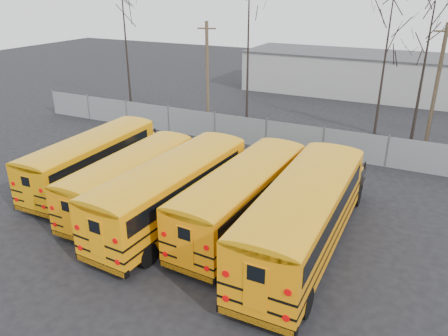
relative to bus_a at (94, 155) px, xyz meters
The scene contains 14 objects.
ground 7.04m from the bus_a, 17.82° to the right, with size 120.00×120.00×0.00m, color black.
fence 11.87m from the bus_a, 56.76° to the left, with size 40.00×0.04×2.00m, color gray.
distant_building 31.10m from the bus_a, 74.14° to the left, with size 22.00×8.00×4.00m, color #A3A39E.
bus_a is the anchor object (origin of this frame).
bus_b 3.68m from the bus_a, 17.54° to the right, with size 2.35×10.07×2.81m.
bus_c 6.57m from the bus_a, 14.28° to the right, with size 3.35×11.52×3.18m.
bus_d 9.53m from the bus_a, ahead, with size 3.15×11.10×3.07m.
bus_e 12.69m from the bus_a, ahead, with size 2.79×12.10×3.38m.
utility_pole_left 13.08m from the bus_a, 88.51° to the left, with size 1.42×0.43×8.06m.
utility_pole_right 22.56m from the bus_a, 42.51° to the left, with size 1.49×0.31×8.35m.
tree_0 17.16m from the bus_a, 120.69° to the left, with size 0.26×0.26×12.36m, color black.
tree_1 14.66m from the bus_a, 75.61° to the left, with size 0.26×0.26×12.53m, color black.
tree_2 18.33m from the bus_a, 42.29° to the left, with size 0.26×0.26×9.88m, color black.
tree_3 22.05m from the bus_a, 44.61° to the left, with size 0.26×0.26×9.58m, color black.
Camera 1 is at (10.11, -15.10, 10.51)m, focal length 35.00 mm.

